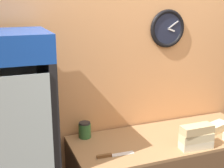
{
  "coord_description": "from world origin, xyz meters",
  "views": [
    {
      "loc": [
        -1.35,
        -1.27,
        2.09
      ],
      "look_at": [
        -0.51,
        0.92,
        1.45
      ],
      "focal_mm": 50.0,
      "sensor_mm": 36.0,
      "label": 1
    }
  ],
  "objects_px": {
    "beverage_cooler": "(9,150)",
    "sandwich_stack_middle": "(196,137)",
    "sandwich_stack_top": "(197,129)",
    "chefs_knife": "(110,155)",
    "condiment_jar": "(85,130)",
    "sandwich_flat_right": "(216,127)",
    "sandwich_stack_bottom": "(196,144)"
  },
  "relations": [
    {
      "from": "sandwich_stack_bottom",
      "to": "condiment_jar",
      "type": "height_order",
      "value": "condiment_jar"
    },
    {
      "from": "sandwich_flat_right",
      "to": "condiment_jar",
      "type": "relative_size",
      "value": 2.02
    },
    {
      "from": "sandwich_stack_top",
      "to": "sandwich_stack_bottom",
      "type": "bearing_deg",
      "value": 0.0
    },
    {
      "from": "sandwich_stack_bottom",
      "to": "beverage_cooler",
      "type": "bearing_deg",
      "value": 167.33
    },
    {
      "from": "chefs_knife",
      "to": "sandwich_stack_bottom",
      "type": "bearing_deg",
      "value": -10.06
    },
    {
      "from": "sandwich_stack_bottom",
      "to": "chefs_knife",
      "type": "bearing_deg",
      "value": 169.94
    },
    {
      "from": "beverage_cooler",
      "to": "chefs_knife",
      "type": "xyz_separation_m",
      "value": [
        0.72,
        -0.19,
        -0.09
      ]
    },
    {
      "from": "chefs_knife",
      "to": "condiment_jar",
      "type": "relative_size",
      "value": 2.16
    },
    {
      "from": "sandwich_stack_top",
      "to": "sandwich_flat_right",
      "type": "relative_size",
      "value": 0.95
    },
    {
      "from": "sandwich_stack_middle",
      "to": "sandwich_stack_top",
      "type": "relative_size",
      "value": 1.02
    },
    {
      "from": "sandwich_stack_top",
      "to": "condiment_jar",
      "type": "height_order",
      "value": "sandwich_stack_top"
    },
    {
      "from": "sandwich_flat_right",
      "to": "chefs_knife",
      "type": "distance_m",
      "value": 1.07
    },
    {
      "from": "sandwich_stack_bottom",
      "to": "condiment_jar",
      "type": "relative_size",
      "value": 1.96
    },
    {
      "from": "condiment_jar",
      "to": "beverage_cooler",
      "type": "bearing_deg",
      "value": -162.3
    },
    {
      "from": "beverage_cooler",
      "to": "condiment_jar",
      "type": "bearing_deg",
      "value": 17.7
    },
    {
      "from": "beverage_cooler",
      "to": "sandwich_stack_middle",
      "type": "distance_m",
      "value": 1.44
    },
    {
      "from": "sandwich_stack_top",
      "to": "condiment_jar",
      "type": "distance_m",
      "value": 0.94
    },
    {
      "from": "sandwich_stack_top",
      "to": "chefs_knife",
      "type": "height_order",
      "value": "sandwich_stack_top"
    },
    {
      "from": "sandwich_stack_top",
      "to": "condiment_jar",
      "type": "bearing_deg",
      "value": 146.27
    },
    {
      "from": "sandwich_stack_middle",
      "to": "sandwich_flat_right",
      "type": "xyz_separation_m",
      "value": [
        0.38,
        0.23,
        -0.06
      ]
    },
    {
      "from": "beverage_cooler",
      "to": "sandwich_stack_middle",
      "type": "height_order",
      "value": "beverage_cooler"
    },
    {
      "from": "chefs_knife",
      "to": "sandwich_stack_middle",
      "type": "bearing_deg",
      "value": -10.06
    },
    {
      "from": "sandwich_stack_top",
      "to": "chefs_knife",
      "type": "xyz_separation_m",
      "value": [
        -0.69,
        0.12,
        -0.16
      ]
    },
    {
      "from": "chefs_knife",
      "to": "condiment_jar",
      "type": "bearing_deg",
      "value": 102.4
    },
    {
      "from": "sandwich_stack_middle",
      "to": "sandwich_stack_top",
      "type": "distance_m",
      "value": 0.07
    },
    {
      "from": "condiment_jar",
      "to": "sandwich_stack_middle",
      "type": "bearing_deg",
      "value": -33.73
    },
    {
      "from": "sandwich_stack_middle",
      "to": "condiment_jar",
      "type": "xyz_separation_m",
      "value": [
        -0.78,
        0.52,
        -0.03
      ]
    },
    {
      "from": "sandwich_stack_middle",
      "to": "sandwich_stack_bottom",
      "type": "bearing_deg",
      "value": 0.0
    },
    {
      "from": "sandwich_stack_top",
      "to": "sandwich_stack_middle",
      "type": "bearing_deg",
      "value": 0.0
    },
    {
      "from": "beverage_cooler",
      "to": "sandwich_stack_top",
      "type": "bearing_deg",
      "value": -12.67
    },
    {
      "from": "sandwich_stack_bottom",
      "to": "sandwich_flat_right",
      "type": "bearing_deg",
      "value": 30.83
    },
    {
      "from": "sandwich_stack_top",
      "to": "chefs_knife",
      "type": "bearing_deg",
      "value": 169.94
    }
  ]
}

